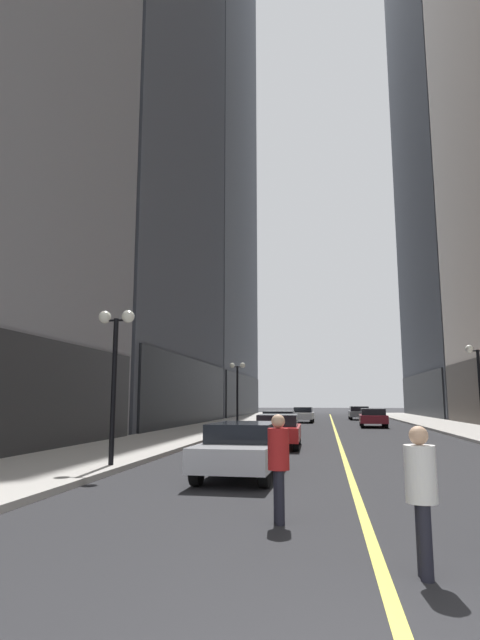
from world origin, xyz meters
name	(u,v)px	position (x,y,z in m)	size (l,w,h in m)	color
ground_plane	(334,427)	(0.00, 35.00, 0.00)	(200.00, 200.00, 0.00)	#262628
sidewalk_left	(222,425)	(-8.25, 35.00, 0.07)	(4.50, 78.00, 0.15)	#ADA8A0
sidewalk_right	(454,427)	(8.25, 35.00, 0.07)	(4.50, 78.00, 0.15)	#ADA8A0
lane_centre_stripe	(334,427)	(0.00, 35.00, 0.00)	(0.16, 70.00, 0.01)	#E5D64C
building_left_mid	(133,66)	(-16.15, 34.50, 30.26)	(11.49, 24.00, 60.70)	#4C515B
building_left_far	(188,159)	(-18.21, 60.00, 34.49)	(15.60, 26.00, 69.12)	#4C515B
building_right_far	(466,97)	(18.08, 60.00, 39.95)	(15.33, 26.00, 80.05)	#4C515B
car_silver	(244,447)	(-2.65, 9.94, 0.72)	(1.92, 4.54, 1.32)	#B7B7BC
car_red	(278,429)	(-2.51, 18.06, 0.72)	(1.89, 4.26, 1.32)	#B21919
car_black	(279,422)	(-3.08, 24.94, 0.72)	(1.86, 4.04, 1.32)	black
car_maroon	(373,417)	(2.79, 35.22, 0.72)	(2.04, 4.54, 1.32)	maroon
car_white	(303,414)	(-2.49, 42.19, 0.72)	(1.81, 4.22, 1.32)	silver
car_grey	(359,412)	(2.69, 49.51, 0.72)	(1.96, 4.31, 1.32)	slate
pedestrian_in_white_shirt	(421,489)	(0.45, 2.89, 0.93)	(0.34, 0.34, 1.61)	black
pedestrian_in_red_jacket	(279,459)	(-1.32, 5.09, 0.97)	(0.43, 0.43, 1.67)	black
street_lamp_left_near	(115,352)	(-6.40, 10.39, 3.26)	(1.06, 0.36, 4.43)	black
street_lamp_left_far	(237,380)	(-6.40, 30.86, 3.26)	(1.06, 0.36, 4.43)	black
street_lamp_right_mid	(479,370)	(6.40, 21.64, 3.26)	(1.06, 0.36, 4.43)	black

